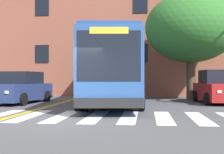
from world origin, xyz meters
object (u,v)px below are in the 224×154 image
car_navy_near_lane (21,89)px  car_red_far_lane (218,88)px  city_bus (110,69)px  street_tree_curbside_large (191,28)px

car_navy_near_lane → car_red_far_lane: bearing=6.4°
city_bus → street_tree_curbside_large: size_ratio=1.53×
city_bus → car_red_far_lane: (5.94, 1.09, -1.05)m
car_navy_near_lane → car_red_far_lane: size_ratio=1.10×
city_bus → car_red_far_lane: 6.13m
car_navy_near_lane → street_tree_curbside_large: bearing=21.7°
city_bus → street_tree_curbside_large: (4.81, 3.77, 2.76)m
car_red_far_lane → street_tree_curbside_large: size_ratio=0.54×
car_navy_near_lane → car_red_far_lane: 11.05m
city_bus → street_tree_curbside_large: 6.71m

